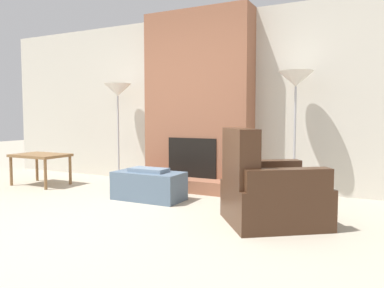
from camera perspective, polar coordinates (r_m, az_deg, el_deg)
name	(u,v)px	position (r m, az deg, el deg)	size (l,w,h in m)	color
ground_plane	(87,230)	(3.73, -15.74, -12.49)	(24.00, 24.00, 0.00)	#B2A893
wall_back	(205,101)	(5.80, 1.95, 6.57)	(8.05, 0.06, 2.60)	beige
fireplace	(198,105)	(5.57, 0.86, 6.01)	(1.63, 0.72, 2.60)	#935B42
ottoman	(149,185)	(4.83, -6.60, -6.24)	(0.89, 0.45, 0.41)	slate
armchair	(267,195)	(3.80, 11.31, -7.68)	(1.20, 1.18, 0.95)	#422819
side_table	(41,158)	(6.25, -22.09, -1.95)	(0.82, 0.57, 0.48)	brown
floor_lamp_left	(118,94)	(6.18, -11.26, 7.49)	(0.44, 0.44, 1.59)	#ADADB2
floor_lamp_right	(296,84)	(4.98, 15.53, 8.75)	(0.44, 0.44, 1.63)	#ADADB2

